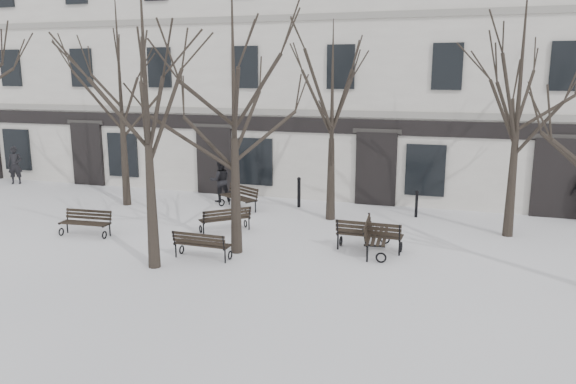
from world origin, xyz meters
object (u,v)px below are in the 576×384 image
at_px(tree_2, 233,79).
at_px(bench_5, 374,235).
at_px(tree_1, 145,81).
at_px(bench_4, 225,218).
at_px(bench_0, 86,222).
at_px(bench_1, 202,244).
at_px(bench_3, 239,197).
at_px(bench_2, 369,234).

xyz_separation_m(tree_2, bench_5, (3.84, 1.23, -4.47)).
relative_size(tree_1, bench_4, 4.97).
height_order(tree_1, bench_5, tree_1).
bearing_deg(bench_0, tree_1, -32.52).
relative_size(bench_1, bench_4, 1.03).
bearing_deg(tree_2, tree_1, -130.97).
bearing_deg(tree_1, tree_2, 49.03).
relative_size(tree_2, bench_3, 4.33).
xyz_separation_m(bench_1, bench_4, (-0.51, 2.77, 0.01)).
height_order(bench_0, bench_2, bench_2).
bearing_deg(tree_2, bench_0, 178.68).
height_order(tree_2, bench_1, tree_2).
bearing_deg(bench_1, bench_2, -152.56).
distance_m(bench_1, bench_3, 6.01).
relative_size(bench_0, bench_1, 1.02).
xyz_separation_m(bench_2, bench_5, (0.16, -0.05, 0.00)).
height_order(bench_2, bench_4, bench_2).
relative_size(tree_1, bench_0, 4.71).
bearing_deg(bench_3, bench_4, -44.77).
height_order(bench_1, bench_3, bench_3).
height_order(bench_1, bench_5, bench_5).
distance_m(bench_1, bench_2, 4.88).
distance_m(bench_0, bench_2, 9.08).
bearing_deg(bench_2, bench_4, -6.13).
xyz_separation_m(bench_3, bench_4, (0.80, -3.10, -0.04)).
height_order(bench_0, bench_5, bench_5).
distance_m(tree_2, bench_4, 5.07).
height_order(bench_0, bench_3, bench_3).
distance_m(tree_1, bench_5, 7.69).
bearing_deg(bench_3, tree_2, -37.40).
xyz_separation_m(bench_1, bench_3, (-1.30, 5.87, 0.05)).
distance_m(tree_2, bench_1, 4.69).
bearing_deg(bench_2, bench_5, 164.54).
height_order(bench_4, bench_5, bench_5).
height_order(tree_2, bench_5, tree_2).
bearing_deg(bench_2, bench_3, -32.11).
bearing_deg(tree_1, bench_3, 93.15).
height_order(bench_1, bench_2, bench_2).
xyz_separation_m(bench_4, bench_5, (5.05, -0.67, 0.07)).
bearing_deg(bench_4, bench_2, 129.64).
xyz_separation_m(bench_1, bench_2, (4.38, 2.15, 0.08)).
bearing_deg(bench_2, tree_1, 31.78).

